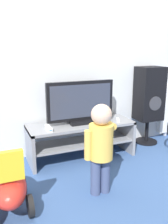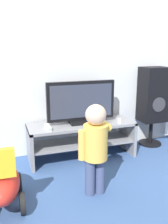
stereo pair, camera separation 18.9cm
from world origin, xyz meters
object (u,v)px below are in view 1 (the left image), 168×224
object	(u,v)px
game_console	(49,128)
remote_primary	(118,120)
ride_on_toy	(7,185)
remote_secondary	(93,123)
child	(101,142)
television	(81,103)
speaker_tower	(149,95)

from	to	relation	value
game_console	remote_primary	distance (m)	0.86
game_console	ride_on_toy	bearing A→B (deg)	-130.27
game_console	remote_secondary	world-z (taller)	game_console
remote_secondary	child	xyz separation A→B (m)	(-0.24, -0.67, 0.05)
television	ride_on_toy	xyz separation A→B (m)	(-0.92, -0.71, -0.45)
child	ride_on_toy	world-z (taller)	child
speaker_tower	child	bearing A→B (deg)	-142.94
television	child	size ratio (longest dim) A/B	0.97
game_console	ride_on_toy	distance (m)	0.82
television	game_console	size ratio (longest dim) A/B	4.68
television	child	xyz separation A→B (m)	(-0.12, -0.78, -0.18)
remote_primary	child	distance (m)	0.90
speaker_tower	remote_primary	bearing A→B (deg)	-162.91
remote_secondary	television	bearing A→B (deg)	136.86
game_console	child	size ratio (longest dim) A/B	0.21
remote_secondary	ride_on_toy	world-z (taller)	ride_on_toy
television	child	world-z (taller)	television
television	game_console	world-z (taller)	television
remote_primary	speaker_tower	world-z (taller)	speaker_tower
game_console	child	distance (m)	0.73
remote_secondary	ride_on_toy	size ratio (longest dim) A/B	0.21
game_console	ride_on_toy	world-z (taller)	ride_on_toy
speaker_tower	ride_on_toy	xyz separation A→B (m)	(-1.94, -0.80, -0.45)
speaker_tower	television	bearing A→B (deg)	-175.21
television	ride_on_toy	world-z (taller)	television
remote_primary	remote_secondary	size ratio (longest dim) A/B	1.02
game_console	child	xyz separation A→B (m)	(0.29, -0.67, 0.04)
television	remote_primary	size ratio (longest dim) A/B	6.05
remote_primary	ride_on_toy	size ratio (longest dim) A/B	0.22
remote_primary	ride_on_toy	distance (m)	1.52
ride_on_toy	game_console	bearing A→B (deg)	49.73
television	remote_primary	bearing A→B (deg)	-11.31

